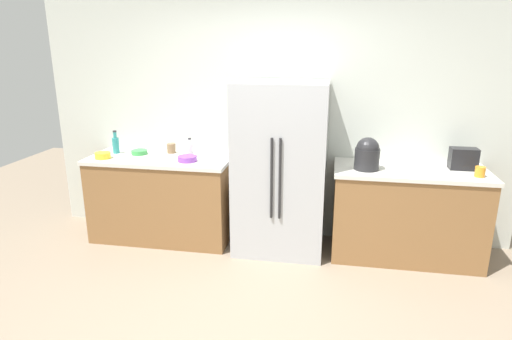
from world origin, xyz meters
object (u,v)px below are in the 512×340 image
at_px(toaster, 463,159).
at_px(bowl_c, 187,159).
at_px(refrigerator, 280,168).
at_px(cup_a, 171,148).
at_px(bowl_b, 103,155).
at_px(bottle_a, 116,144).
at_px(bottle_b, 190,150).
at_px(rice_cooker, 367,154).
at_px(cup_b, 480,172).
at_px(bowl_a, 139,152).

relative_size(toaster, bowl_c, 1.27).
height_order(refrigerator, toaster, refrigerator).
distance_m(cup_a, bowl_b, 0.72).
height_order(bottle_a, bowl_c, bottle_a).
relative_size(bottle_a, bottle_b, 1.22).
relative_size(rice_cooker, bowl_c, 1.61).
height_order(refrigerator, cup_a, refrigerator).
height_order(cup_b, bowl_c, cup_b).
bearing_deg(cup_a, bowl_a, -160.20).
xyz_separation_m(bowl_a, bowl_c, (0.62, -0.19, 0.00)).
bearing_deg(bowl_a, bowl_b, -142.06).
distance_m(refrigerator, bottle_a, 1.86).
bearing_deg(refrigerator, cup_a, 169.67).
height_order(refrigerator, bowl_a, refrigerator).
height_order(bottle_a, cup_b, bottle_a).
bearing_deg(bottle_b, cup_a, 152.66).
bearing_deg(bowl_b, cup_a, 29.33).
distance_m(bottle_a, bottle_b, 0.86).
bearing_deg(cup_b, bottle_a, 176.31).
xyz_separation_m(cup_a, bowl_c, (0.29, -0.31, -0.02)).
xyz_separation_m(cup_a, cup_b, (3.10, -0.36, -0.00)).
bearing_deg(bottle_b, cup_b, -4.41).
xyz_separation_m(cup_b, bowl_a, (-3.43, 0.24, -0.02)).
relative_size(rice_cooker, cup_b, 3.28).
relative_size(toaster, cup_b, 2.59).
height_order(toaster, cup_a, toaster).
xyz_separation_m(bottle_a, bottle_b, (0.86, -0.02, -0.02)).
relative_size(refrigerator, rice_cooker, 5.53).
height_order(refrigerator, cup_b, refrigerator).
relative_size(cup_b, bowl_a, 0.56).
relative_size(refrigerator, bowl_c, 8.92).
bearing_deg(rice_cooker, bottle_b, 175.29).
bearing_deg(bowl_c, bowl_a, 162.74).
bearing_deg(toaster, bowl_a, -179.96).
height_order(rice_cooker, bowl_a, rice_cooker).
distance_m(bottle_b, bowl_b, 0.92).
bearing_deg(cup_a, rice_cooker, -7.81).
bearing_deg(refrigerator, bowl_a, 176.00).
height_order(bowl_b, bowl_c, bowl_b).
distance_m(cup_b, bowl_b, 3.73).
xyz_separation_m(rice_cooker, cup_a, (-2.10, 0.29, -0.10)).
xyz_separation_m(refrigerator, cup_a, (-1.25, 0.23, 0.10)).
xyz_separation_m(refrigerator, cup_b, (1.85, -0.13, 0.10)).
xyz_separation_m(bottle_b, cup_b, (2.84, -0.22, -0.03)).
distance_m(bowl_a, bowl_c, 0.65).
xyz_separation_m(cup_b, bowl_c, (-2.81, 0.05, -0.02)).
bearing_deg(bowl_c, cup_a, 133.19).
xyz_separation_m(bottle_b, cup_a, (-0.26, 0.14, -0.03)).
bearing_deg(bowl_c, bowl_b, -177.22).
bearing_deg(bottle_b, bowl_b, -166.30).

